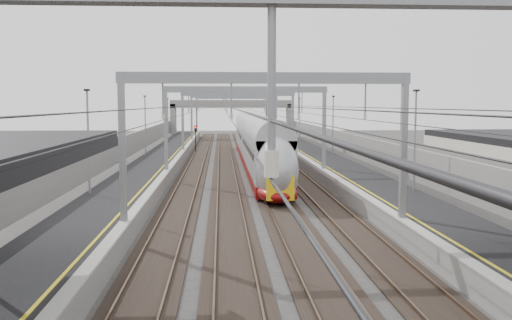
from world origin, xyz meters
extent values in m
cube|color=black|center=(-8.00, 45.00, 0.50)|extent=(4.00, 120.00, 1.00)
cube|color=black|center=(8.00, 45.00, 0.50)|extent=(4.00, 120.00, 1.00)
cube|color=black|center=(-4.50, 45.00, 0.04)|extent=(2.40, 140.00, 0.08)
cube|color=brown|center=(-5.22, 45.00, 0.13)|extent=(0.07, 140.00, 0.14)
cube|color=brown|center=(-3.78, 45.00, 0.13)|extent=(0.07, 140.00, 0.14)
cube|color=black|center=(-1.50, 45.00, 0.04)|extent=(2.40, 140.00, 0.08)
cube|color=brown|center=(-2.22, 45.00, 0.13)|extent=(0.07, 140.00, 0.14)
cube|color=brown|center=(-0.78, 45.00, 0.13)|extent=(0.07, 140.00, 0.14)
cube|color=black|center=(1.50, 45.00, 0.04)|extent=(2.40, 140.00, 0.08)
cube|color=brown|center=(0.78, 45.00, 0.13)|extent=(0.07, 140.00, 0.14)
cube|color=brown|center=(2.22, 45.00, 0.13)|extent=(0.07, 140.00, 0.14)
cube|color=black|center=(4.50, 45.00, 0.04)|extent=(2.40, 140.00, 0.08)
cube|color=brown|center=(3.78, 45.00, 0.13)|extent=(0.07, 140.00, 0.14)
cube|color=brown|center=(5.22, 45.00, 0.13)|extent=(0.07, 140.00, 0.14)
cube|color=gray|center=(-6.30, 22.00, 4.30)|extent=(0.28, 0.28, 6.60)
cube|color=gray|center=(6.30, 22.00, 4.30)|extent=(0.28, 0.28, 6.60)
cube|color=gray|center=(0.00, 22.00, 7.35)|extent=(13.00, 0.25, 0.50)
cube|color=gray|center=(-6.30, 42.00, 4.30)|extent=(0.28, 0.28, 6.60)
cube|color=gray|center=(6.30, 42.00, 4.30)|extent=(0.28, 0.28, 6.60)
cube|color=gray|center=(0.00, 42.00, 7.35)|extent=(13.00, 0.25, 0.50)
cube|color=gray|center=(-6.30, 62.00, 4.30)|extent=(0.28, 0.28, 6.60)
cube|color=gray|center=(6.30, 62.00, 4.30)|extent=(0.28, 0.28, 6.60)
cube|color=gray|center=(0.00, 62.00, 7.35)|extent=(13.00, 0.25, 0.50)
cube|color=gray|center=(-6.30, 82.00, 4.30)|extent=(0.28, 0.28, 6.60)
cube|color=gray|center=(6.30, 82.00, 4.30)|extent=(0.28, 0.28, 6.60)
cube|color=gray|center=(0.00, 82.00, 7.35)|extent=(13.00, 0.25, 0.50)
cube|color=gray|center=(-6.30, 100.00, 4.30)|extent=(0.28, 0.28, 6.60)
cube|color=gray|center=(6.30, 100.00, 4.30)|extent=(0.28, 0.28, 6.60)
cube|color=gray|center=(0.00, 100.00, 7.35)|extent=(13.00, 0.25, 0.50)
cylinder|color=#262628|center=(-4.50, 50.00, 5.50)|extent=(0.03, 140.00, 0.03)
cylinder|color=#262628|center=(-1.50, 50.00, 5.50)|extent=(0.03, 140.00, 0.03)
cylinder|color=#262628|center=(1.50, 50.00, 5.50)|extent=(0.03, 140.00, 0.03)
cylinder|color=#262628|center=(4.50, 50.00, 5.50)|extent=(0.03, 140.00, 0.03)
cube|color=slate|center=(0.00, 100.00, 6.20)|extent=(22.00, 2.20, 1.40)
cube|color=slate|center=(-10.50, 100.00, 3.10)|extent=(1.00, 2.20, 6.20)
cube|color=slate|center=(10.50, 100.00, 3.10)|extent=(1.00, 2.20, 6.20)
cube|color=slate|center=(-11.20, 45.00, 1.60)|extent=(0.30, 120.00, 3.20)
cube|color=slate|center=(11.20, 45.00, 1.60)|extent=(0.30, 120.00, 3.20)
cube|color=maroon|center=(1.50, 43.17, 0.59)|extent=(2.63, 22.40, 0.78)
cube|color=gray|center=(1.50, 43.17, 2.44)|extent=(2.63, 22.40, 2.92)
cube|color=black|center=(1.50, 35.33, 0.28)|extent=(1.95, 2.34, 0.49)
cube|color=maroon|center=(1.50, 65.96, 0.59)|extent=(2.63, 22.40, 0.78)
cube|color=gray|center=(1.50, 65.96, 2.44)|extent=(2.63, 22.40, 2.92)
cube|color=black|center=(1.50, 58.12, 0.28)|extent=(1.95, 2.34, 0.49)
ellipsoid|color=gray|center=(1.50, 31.77, 2.15)|extent=(2.63, 5.06, 4.09)
cube|color=yellow|center=(1.50, 29.68, 1.27)|extent=(1.66, 0.12, 1.46)
cube|color=black|center=(1.50, 30.11, 2.73)|extent=(1.56, 0.56, 0.92)
cylinder|color=black|center=(-5.20, 69.45, 1.50)|extent=(0.12, 0.12, 3.00)
cube|color=black|center=(-5.20, 69.45, 3.10)|extent=(0.32, 0.22, 0.75)
sphere|color=red|center=(-5.20, 69.32, 3.25)|extent=(0.16, 0.16, 0.16)
cylinder|color=black|center=(3.20, 63.32, 1.50)|extent=(0.12, 0.12, 3.00)
cube|color=black|center=(3.20, 63.32, 3.10)|extent=(0.32, 0.22, 0.75)
sphere|color=#0CE526|center=(3.20, 63.19, 3.25)|extent=(0.16, 0.16, 0.16)
cylinder|color=black|center=(5.40, 73.84, 1.50)|extent=(0.12, 0.12, 3.00)
cube|color=black|center=(5.40, 73.84, 3.10)|extent=(0.32, 0.22, 0.75)
sphere|color=#0CE526|center=(5.40, 73.71, 3.25)|extent=(0.16, 0.16, 0.16)
camera|label=1|loc=(-1.97, -3.28, 6.21)|focal=40.00mm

